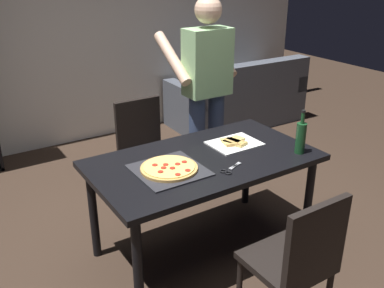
{
  "coord_description": "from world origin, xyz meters",
  "views": [
    {
      "loc": [
        -1.52,
        -2.22,
        2.01
      ],
      "look_at": [
        0.0,
        0.15,
        0.8
      ],
      "focal_mm": 40.43,
      "sensor_mm": 36.0,
      "label": 1
    }
  ],
  "objects_px": {
    "chair_near_camera": "(298,258)",
    "pepperoni_pizza_on_tray": "(169,169)",
    "chair_far_side": "(144,145)",
    "kitchen_scissors": "(229,170)",
    "person_serving_pizza": "(206,88)",
    "wine_bottle": "(301,137)",
    "dining_table": "(204,168)",
    "couch": "(238,101)"
  },
  "relations": [
    {
      "from": "person_serving_pizza",
      "to": "wine_bottle",
      "type": "xyz_separation_m",
      "value": [
        0.12,
        -0.99,
        -0.13
      ]
    },
    {
      "from": "chair_near_camera",
      "to": "pepperoni_pizza_on_tray",
      "type": "height_order",
      "value": "chair_near_camera"
    },
    {
      "from": "dining_table",
      "to": "chair_far_side",
      "type": "distance_m",
      "value": 0.93
    },
    {
      "from": "dining_table",
      "to": "chair_near_camera",
      "type": "height_order",
      "value": "chair_near_camera"
    },
    {
      "from": "chair_far_side",
      "to": "kitchen_scissors",
      "type": "relative_size",
      "value": 4.54
    },
    {
      "from": "person_serving_pizza",
      "to": "kitchen_scissors",
      "type": "height_order",
      "value": "person_serving_pizza"
    },
    {
      "from": "couch",
      "to": "person_serving_pizza",
      "type": "distance_m",
      "value": 2.03
    },
    {
      "from": "person_serving_pizza",
      "to": "kitchen_scissors",
      "type": "relative_size",
      "value": 8.83
    },
    {
      "from": "chair_near_camera",
      "to": "pepperoni_pizza_on_tray",
      "type": "xyz_separation_m",
      "value": [
        -0.3,
        0.88,
        0.25
      ]
    },
    {
      "from": "chair_near_camera",
      "to": "person_serving_pizza",
      "type": "height_order",
      "value": "person_serving_pizza"
    },
    {
      "from": "dining_table",
      "to": "chair_far_side",
      "type": "height_order",
      "value": "chair_far_side"
    },
    {
      "from": "chair_near_camera",
      "to": "pepperoni_pizza_on_tray",
      "type": "bearing_deg",
      "value": 108.76
    },
    {
      "from": "kitchen_scissors",
      "to": "chair_far_side",
      "type": "bearing_deg",
      "value": 91.49
    },
    {
      "from": "chair_near_camera",
      "to": "pepperoni_pizza_on_tray",
      "type": "relative_size",
      "value": 2.09
    },
    {
      "from": "wine_bottle",
      "to": "pepperoni_pizza_on_tray",
      "type": "bearing_deg",
      "value": 164.79
    },
    {
      "from": "pepperoni_pizza_on_tray",
      "to": "person_serving_pizza",
      "type": "bearing_deg",
      "value": 43.12
    },
    {
      "from": "dining_table",
      "to": "wine_bottle",
      "type": "xyz_separation_m",
      "value": [
        0.62,
        -0.29,
        0.2
      ]
    },
    {
      "from": "wine_bottle",
      "to": "dining_table",
      "type": "bearing_deg",
      "value": 154.71
    },
    {
      "from": "chair_far_side",
      "to": "pepperoni_pizza_on_tray",
      "type": "distance_m",
      "value": 1.04
    },
    {
      "from": "dining_table",
      "to": "couch",
      "type": "bearing_deg",
      "value": 46.29
    },
    {
      "from": "dining_table",
      "to": "couch",
      "type": "relative_size",
      "value": 0.91
    },
    {
      "from": "chair_near_camera",
      "to": "kitchen_scissors",
      "type": "relative_size",
      "value": 4.54
    },
    {
      "from": "dining_table",
      "to": "wine_bottle",
      "type": "bearing_deg",
      "value": -25.29
    },
    {
      "from": "couch",
      "to": "person_serving_pizza",
      "type": "relative_size",
      "value": 0.98
    },
    {
      "from": "chair_far_side",
      "to": "kitchen_scissors",
      "type": "bearing_deg",
      "value": -88.51
    },
    {
      "from": "person_serving_pizza",
      "to": "wine_bottle",
      "type": "distance_m",
      "value": 1.01
    },
    {
      "from": "chair_far_side",
      "to": "kitchen_scissors",
      "type": "xyz_separation_m",
      "value": [
        0.03,
        -1.17,
        0.24
      ]
    },
    {
      "from": "couch",
      "to": "kitchen_scissors",
      "type": "distance_m",
      "value": 2.95
    },
    {
      "from": "pepperoni_pizza_on_tray",
      "to": "chair_near_camera",
      "type": "bearing_deg",
      "value": -71.24
    },
    {
      "from": "person_serving_pizza",
      "to": "pepperoni_pizza_on_tray",
      "type": "bearing_deg",
      "value": -136.88
    },
    {
      "from": "chair_far_side",
      "to": "wine_bottle",
      "type": "distance_m",
      "value": 1.41
    },
    {
      "from": "chair_near_camera",
      "to": "person_serving_pizza",
      "type": "bearing_deg",
      "value": 73.02
    },
    {
      "from": "chair_near_camera",
      "to": "wine_bottle",
      "type": "xyz_separation_m",
      "value": [
        0.62,
        0.63,
        0.36
      ]
    },
    {
      "from": "chair_near_camera",
      "to": "kitchen_scissors",
      "type": "distance_m",
      "value": 0.72
    },
    {
      "from": "kitchen_scissors",
      "to": "chair_near_camera",
      "type": "bearing_deg",
      "value": -92.59
    },
    {
      "from": "dining_table",
      "to": "chair_far_side",
      "type": "relative_size",
      "value": 1.73
    },
    {
      "from": "dining_table",
      "to": "couch",
      "type": "distance_m",
      "value": 2.77
    },
    {
      "from": "wine_bottle",
      "to": "kitchen_scissors",
      "type": "distance_m",
      "value": 0.6
    },
    {
      "from": "dining_table",
      "to": "person_serving_pizza",
      "type": "distance_m",
      "value": 0.92
    },
    {
      "from": "dining_table",
      "to": "couch",
      "type": "height_order",
      "value": "couch"
    },
    {
      "from": "dining_table",
      "to": "pepperoni_pizza_on_tray",
      "type": "distance_m",
      "value": 0.32
    },
    {
      "from": "person_serving_pizza",
      "to": "kitchen_scissors",
      "type": "xyz_separation_m",
      "value": [
        -0.47,
        -0.95,
        -0.24
      ]
    }
  ]
}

